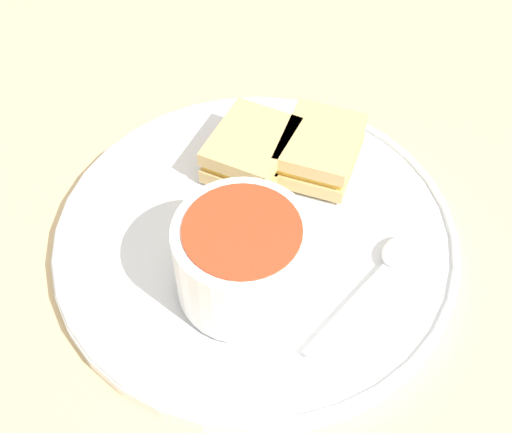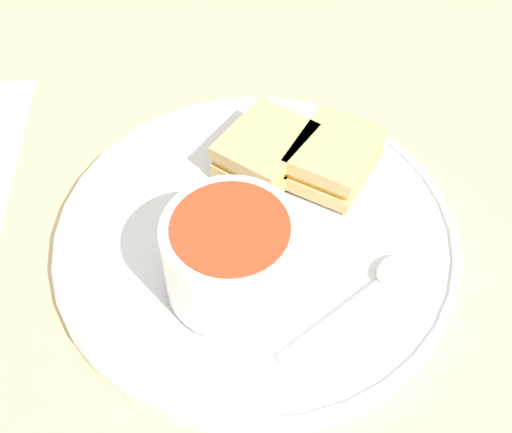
{
  "view_description": "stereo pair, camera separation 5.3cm",
  "coord_description": "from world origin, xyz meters",
  "views": [
    {
      "loc": [
        -0.12,
        -0.31,
        0.45
      ],
      "look_at": [
        0.0,
        0.0,
        0.03
      ],
      "focal_mm": 50.0,
      "sensor_mm": 36.0,
      "label": 1
    },
    {
      "loc": [
        -0.07,
        -0.33,
        0.45
      ],
      "look_at": [
        0.0,
        0.0,
        0.03
      ],
      "focal_mm": 50.0,
      "sensor_mm": 36.0,
      "label": 2
    }
  ],
  "objects": [
    {
      "name": "ground_plane",
      "position": [
        0.0,
        0.0,
        0.0
      ],
      "size": [
        2.4,
        2.4,
        0.0
      ],
      "primitive_type": "plane",
      "color": "#D1B27F"
    },
    {
      "name": "plate",
      "position": [
        0.0,
        0.0,
        0.01
      ],
      "size": [
        0.31,
        0.31,
        0.02
      ],
      "color": "white",
      "rests_on": "ground_plane"
    },
    {
      "name": "soup_bowl",
      "position": [
        -0.03,
        -0.04,
        0.05
      ],
      "size": [
        0.1,
        0.1,
        0.07
      ],
      "color": "white",
      "rests_on": "plate"
    },
    {
      "name": "spoon",
      "position": [
        0.08,
        -0.06,
        0.02
      ],
      "size": [
        0.12,
        0.07,
        0.01
      ],
      "rotation": [
        0.0,
        0.0,
        6.77
      ],
      "color": "silver",
      "rests_on": "plate"
    },
    {
      "name": "sandwich_half_near",
      "position": [
        0.07,
        0.05,
        0.03
      ],
      "size": [
        0.09,
        0.09,
        0.03
      ],
      "rotation": [
        0.0,
        0.0,
        0.86
      ],
      "color": "tan",
      "rests_on": "plate"
    },
    {
      "name": "sandwich_half_far",
      "position": [
        0.02,
        0.07,
        0.03
      ],
      "size": [
        0.09,
        0.09,
        0.03
      ],
      "rotation": [
        0.0,
        0.0,
        0.76
      ],
      "color": "tan",
      "rests_on": "plate"
    }
  ]
}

